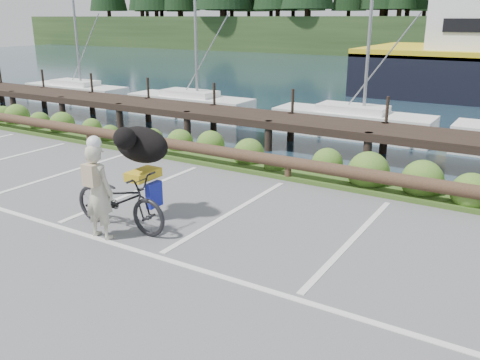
# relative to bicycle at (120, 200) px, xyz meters

# --- Properties ---
(ground) EXTENTS (72.00, 72.00, 0.00)m
(ground) POSITION_rel_bicycle_xyz_m (1.38, -0.21, -0.57)
(ground) COLOR #59595B
(vegetation_strip) EXTENTS (34.00, 1.60, 0.10)m
(vegetation_strip) POSITION_rel_bicycle_xyz_m (1.38, 5.09, -0.52)
(vegetation_strip) COLOR #3D5B21
(vegetation_strip) RESTS_ON ground
(log_rail) EXTENTS (32.00, 0.30, 0.60)m
(log_rail) POSITION_rel_bicycle_xyz_m (1.38, 4.39, -0.57)
(log_rail) COLOR #443021
(log_rail) RESTS_ON ground
(bicycle) EXTENTS (2.17, 0.78, 1.14)m
(bicycle) POSITION_rel_bicycle_xyz_m (0.00, 0.00, 0.00)
(bicycle) COLOR black
(bicycle) RESTS_ON ground
(cyclist) EXTENTS (0.65, 0.43, 1.76)m
(cyclist) POSITION_rel_bicycle_xyz_m (0.00, -0.51, 0.31)
(cyclist) COLOR #BEB8A1
(cyclist) RESTS_ON ground
(dog) EXTENTS (0.62, 1.24, 0.71)m
(dog) POSITION_rel_bicycle_xyz_m (-0.01, 0.70, 0.93)
(dog) COLOR black
(dog) RESTS_ON bicycle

